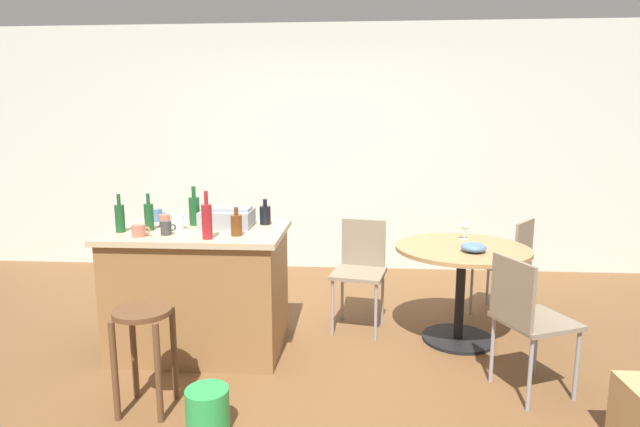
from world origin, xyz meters
name	(u,v)px	position (x,y,z in m)	size (l,w,h in m)	color
ground_plane	(300,359)	(0.00, 0.00, 0.00)	(8.80, 8.80, 0.00)	brown
back_wall	(322,149)	(0.00, 2.38, 1.35)	(8.00, 0.10, 2.70)	beige
kitchen_island	(201,289)	(-0.74, 0.13, 0.45)	(1.23, 0.83, 0.90)	olive
wooden_stool	(144,336)	(-0.81, -0.69, 0.45)	(0.33, 0.33, 0.61)	brown
dining_table	(461,269)	(1.17, 0.40, 0.56)	(0.98, 0.98, 0.74)	black
folding_chair_near	(509,260)	(1.68, 0.95, 0.50)	(0.56, 0.56, 0.85)	#7F705B
folding_chair_far	(360,265)	(0.42, 0.62, 0.51)	(0.47, 0.47, 0.87)	#7F705B
folding_chair_left	(527,315)	(1.41, -0.36, 0.51)	(0.52, 0.52, 0.86)	#7F705B
toolbox	(227,218)	(-0.55, 0.24, 0.96)	(0.37, 0.29, 0.14)	gray
bottle_0	(149,216)	(-1.07, 0.08, 1.00)	(0.06, 0.06, 0.26)	#194C23
bottle_1	(265,215)	(-0.29, 0.35, 0.97)	(0.08, 0.08, 0.19)	black
bottle_2	(207,221)	(-0.58, -0.16, 1.02)	(0.07, 0.07, 0.32)	maroon
bottle_3	(120,217)	(-1.25, 0.01, 1.00)	(0.06, 0.06, 0.27)	#194C23
bottle_4	(236,225)	(-0.42, -0.05, 0.97)	(0.08, 0.08, 0.19)	#603314
bottle_5	(194,210)	(-0.81, 0.28, 1.01)	(0.08, 0.08, 0.29)	#194C23
cup_0	(178,222)	(-0.88, 0.13, 0.94)	(0.12, 0.08, 0.10)	white
cup_1	(165,220)	(-1.02, 0.24, 0.94)	(0.11, 0.08, 0.08)	#DB6651
cup_2	(166,228)	(-0.89, -0.06, 0.94)	(0.11, 0.07, 0.10)	#383838
cup_3	(139,231)	(-1.06, -0.12, 0.94)	(0.13, 0.09, 0.08)	#DB6651
cup_4	(157,215)	(-1.14, 0.40, 0.94)	(0.12, 0.08, 0.10)	#4C7099
wine_glass	(465,226)	(1.24, 0.64, 0.84)	(0.07, 0.07, 0.14)	silver
serving_bowl	(474,247)	(1.22, 0.24, 0.77)	(0.18, 0.18, 0.07)	#4C7099
plastic_bucket	(208,410)	(-0.40, -0.89, 0.12)	(0.23, 0.23, 0.24)	green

